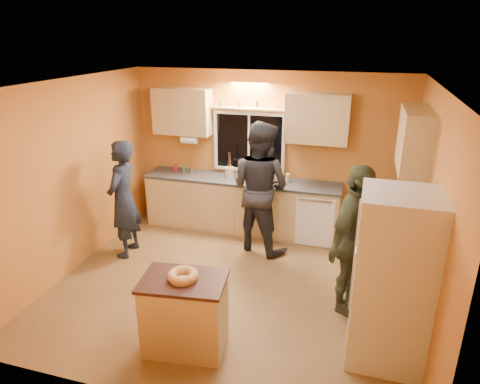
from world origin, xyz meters
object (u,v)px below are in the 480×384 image
(island, at_px, (185,313))
(person_left, at_px, (123,199))
(person_right, at_px, (354,241))
(refrigerator, at_px, (392,280))
(person_center, at_px, (260,187))

(island, xyz_separation_m, person_left, (-1.65, 1.66, 0.45))
(person_right, bearing_deg, person_left, 104.08)
(island, height_order, person_left, person_left)
(refrigerator, distance_m, person_center, 2.65)
(refrigerator, distance_m, person_left, 3.85)
(person_center, bearing_deg, person_left, 42.42)
(refrigerator, distance_m, person_right, 0.82)
(person_left, bearing_deg, person_right, 76.48)
(person_left, height_order, person_right, person_right)
(island, xyz_separation_m, person_center, (0.20, 2.40, 0.57))
(island, distance_m, person_center, 2.47)
(island, xyz_separation_m, person_right, (1.61, 1.17, 0.49))
(refrigerator, xyz_separation_m, person_left, (-3.65, 1.21, -0.03))
(island, bearing_deg, person_left, 127.68)
(person_left, xyz_separation_m, person_right, (3.26, -0.49, 0.04))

